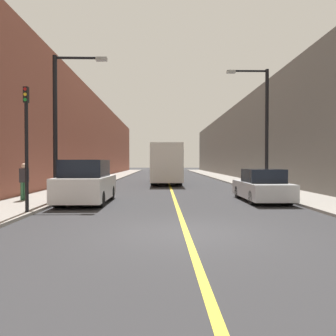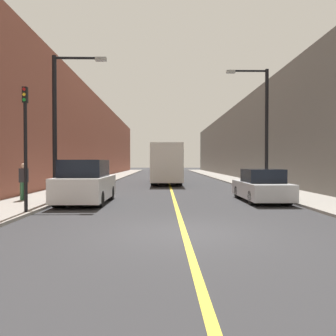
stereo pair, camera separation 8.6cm
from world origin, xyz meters
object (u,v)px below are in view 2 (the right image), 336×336
at_px(traffic_light, 25,144).
at_px(car_right_near, 261,187).
at_px(street_lamp_left, 60,117).
at_px(street_lamp_right, 263,122).
at_px(bus, 166,163).
at_px(parked_suv_left, 86,183).
at_px(pedestrian, 24,181).

bearing_deg(traffic_light, car_right_near, 21.66).
bearing_deg(street_lamp_left, car_right_near, 2.11).
distance_m(street_lamp_right, traffic_light, 13.01).
xyz_separation_m(bus, car_right_near, (4.33, -13.79, -1.08)).
relative_size(car_right_near, street_lamp_left, 0.66).
distance_m(parked_suv_left, car_right_near, 8.09).
bearing_deg(car_right_near, street_lamp_right, 72.10).
distance_m(car_right_near, pedestrian, 11.01).
xyz_separation_m(traffic_light, pedestrian, (-1.60, 3.60, -1.49)).
bearing_deg(traffic_light, parked_suv_left, 67.10).
height_order(parked_suv_left, traffic_light, traffic_light).
bearing_deg(bus, parked_suv_left, -104.61).
bearing_deg(street_lamp_left, traffic_light, -92.21).
relative_size(parked_suv_left, car_right_near, 1.03).
height_order(street_lamp_left, street_lamp_right, street_lamp_right).
height_order(bus, street_lamp_left, street_lamp_left).
height_order(car_right_near, street_lamp_left, street_lamp_left).
distance_m(parked_suv_left, traffic_light, 3.79).
height_order(bus, traffic_light, traffic_light).
xyz_separation_m(bus, pedestrian, (-6.68, -13.93, -0.78)).
height_order(car_right_near, street_lamp_right, street_lamp_right).
distance_m(street_lamp_right, pedestrian, 13.14).
bearing_deg(bus, pedestrian, -115.61).
bearing_deg(parked_suv_left, car_right_near, 4.01).
bearing_deg(parked_suv_left, street_lamp_left, 169.50).
bearing_deg(pedestrian, street_lamp_left, -6.57).
xyz_separation_m(bus, street_lamp_right, (5.50, -10.15, 2.40)).
bearing_deg(street_lamp_right, car_right_near, -107.90).
bearing_deg(street_lamp_right, street_lamp_left, -159.19).
height_order(bus, pedestrian, bus).
bearing_deg(bus, street_lamp_left, -109.31).
distance_m(parked_suv_left, street_lamp_right, 10.67).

